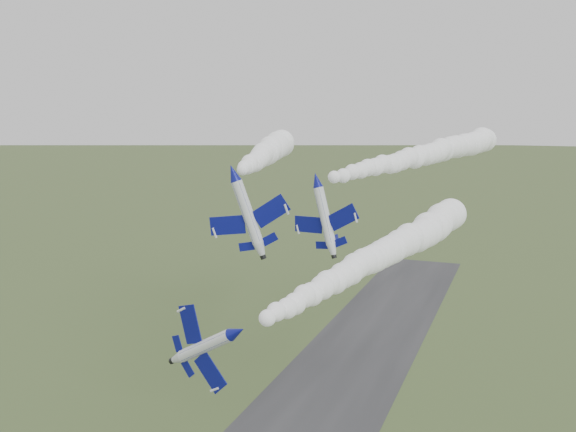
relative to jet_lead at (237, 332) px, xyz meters
The scene contains 7 objects.
runway 49.95m from the jet_lead, 100.13° to the left, with size 24.00×260.00×0.04m, color #29292B.
jet_lead is the anchor object (origin of this frame).
smoke_trail_jet_lead 30.10m from the jet_lead, 75.48° to the left, with size 5.16×55.15×5.16m, color white, non-canonical shape.
jet_pair_left 34.23m from the jet_lead, 115.97° to the left, with size 11.65×14.44×4.78m.
smoke_trail_jet_pair_left 65.08m from the jet_lead, 110.17° to the left, with size 5.90×57.40×5.90m, color white, non-canonical shape.
jet_pair_right 30.20m from the jet_lead, 92.24° to the left, with size 9.74×11.85×3.65m.
smoke_trail_jet_pair_right 66.75m from the jet_lead, 82.93° to the left, with size 5.20×71.25×5.20m, color white, non-canonical shape.
Camera 1 is at (32.84, -62.85, 52.05)m, focal length 40.00 mm.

